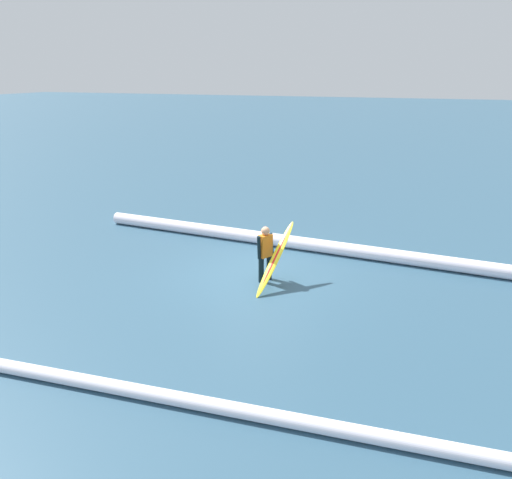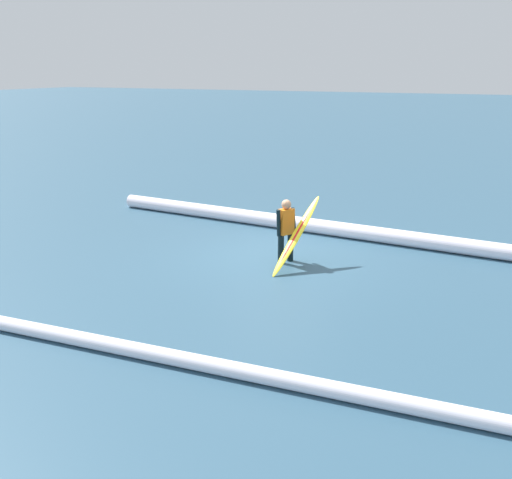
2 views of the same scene
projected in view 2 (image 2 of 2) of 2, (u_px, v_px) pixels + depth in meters
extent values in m
plane|color=#31546A|center=(275.00, 255.00, 13.35)|extent=(187.09, 187.09, 0.00)
cylinder|color=black|center=(290.00, 247.00, 12.88)|extent=(0.14, 0.14, 0.68)
cylinder|color=black|center=(281.00, 249.00, 12.73)|extent=(0.14, 0.14, 0.68)
cube|color=orange|center=(286.00, 222.00, 12.62)|extent=(0.34, 0.39, 0.59)
sphere|color=tan|center=(286.00, 204.00, 12.50)|extent=(0.22, 0.22, 0.22)
cylinder|color=black|center=(293.00, 220.00, 12.74)|extent=(0.09, 0.23, 0.62)
cylinder|color=black|center=(279.00, 223.00, 12.50)|extent=(0.09, 0.15, 0.62)
ellipsoid|color=yellow|center=(296.00, 235.00, 12.39)|extent=(0.63, 1.77, 1.51)
ellipsoid|color=red|center=(296.00, 235.00, 12.39)|extent=(0.41, 1.40, 1.22)
cylinder|color=white|center=(337.00, 229.00, 14.83)|extent=(14.07, 1.08, 0.39)
cylinder|color=white|center=(241.00, 371.00, 8.01)|extent=(23.92, 2.06, 0.25)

